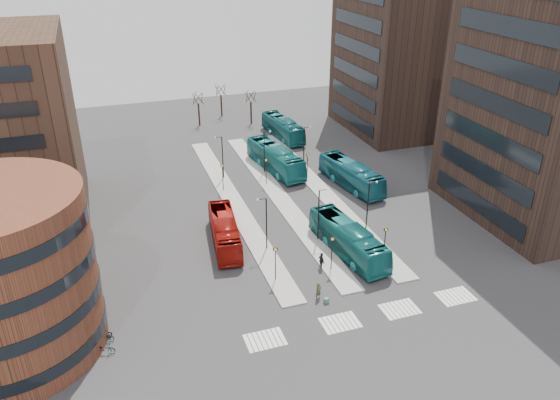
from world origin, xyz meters
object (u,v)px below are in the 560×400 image
object	(u,v)px
teal_bus_d	(283,128)
commuter_b	(321,261)
teal_bus_b	(275,158)
traveller	(318,291)
suitcase	(326,301)
bicycle_near	(104,349)
commuter_a	(238,257)
teal_bus_c	(351,175)
bicycle_far	(103,338)
bicycle_mid	(103,336)
commuter_c	(320,236)
red_bus	(224,231)
teal_bus_a	(348,239)

from	to	relation	value
teal_bus_d	commuter_b	distance (m)	39.81
teal_bus_b	traveller	xyz separation A→B (m)	(-5.89, -30.53, -0.94)
suitcase	traveller	distance (m)	1.17
bicycle_near	commuter_a	bearing A→B (deg)	-38.27
teal_bus_c	commuter_b	world-z (taller)	teal_bus_c
teal_bus_b	bicycle_near	world-z (taller)	teal_bus_b
traveller	bicycle_far	size ratio (longest dim) A/B	0.97
commuter_b	bicycle_mid	xyz separation A→B (m)	(-21.75, -4.24, -0.42)
commuter_a	commuter_b	world-z (taller)	commuter_b
teal_bus_d	commuter_c	xyz separation A→B (m)	(-7.22, -33.68, -0.91)
bicycle_near	bicycle_mid	distance (m)	1.65
teal_bus_b	bicycle_far	size ratio (longest dim) A/B	7.29
bicycle_near	bicycle_far	world-z (taller)	bicycle_near
teal_bus_c	red_bus	bearing A→B (deg)	-163.85
teal_bus_b	commuter_c	distance (m)	20.97
traveller	bicycle_far	world-z (taller)	traveller
teal_bus_a	bicycle_far	xyz separation A→B (m)	(-25.58, -6.31, -1.24)
commuter_a	bicycle_near	xyz separation A→B (m)	(-13.86, -9.56, -0.29)
bicycle_near	teal_bus_c	bearing A→B (deg)	-37.99
teal_bus_a	traveller	world-z (taller)	teal_bus_a
traveller	bicycle_near	world-z (taller)	traveller
commuter_b	commuter_c	xyz separation A→B (m)	(1.99, 5.04, -0.16)
commuter_a	red_bus	bearing A→B (deg)	-98.86
teal_bus_b	commuter_b	world-z (taller)	teal_bus_b
bicycle_mid	commuter_a	bearing A→B (deg)	-80.96
traveller	bicycle_far	distance (m)	19.52
suitcase	teal_bus_b	distance (m)	31.93
teal_bus_c	teal_bus_d	size ratio (longest dim) A/B	1.02
red_bus	commuter_a	size ratio (longest dim) A/B	7.21
red_bus	teal_bus_d	bearing A→B (deg)	67.45
teal_bus_d	traveller	size ratio (longest dim) A/B	6.88
commuter_c	red_bus	bearing A→B (deg)	-105.90
traveller	teal_bus_c	bearing A→B (deg)	38.80
traveller	commuter_a	bearing A→B (deg)	105.26
suitcase	teal_bus_c	size ratio (longest dim) A/B	0.04
teal_bus_d	bicycle_near	size ratio (longest dim) A/B	6.46
teal_bus_b	teal_bus_d	world-z (taller)	teal_bus_b
teal_bus_c	commuter_b	size ratio (longest dim) A/B	6.68
bicycle_mid	teal_bus_d	bearing A→B (deg)	-56.46
suitcase	teal_bus_b	world-z (taller)	teal_bus_b
commuter_b	commuter_a	bearing A→B (deg)	58.16
commuter_c	teal_bus_d	bearing A→B (deg)	168.68
commuter_c	bicycle_far	size ratio (longest dim) A/B	0.85
teal_bus_a	teal_bus_c	size ratio (longest dim) A/B	1.01
traveller	commuter_c	world-z (taller)	traveller
commuter_a	bicycle_mid	xyz separation A→B (m)	(-13.86, -7.91, -0.28)
commuter_c	bicycle_mid	size ratio (longest dim) A/B	0.93
suitcase	commuter_b	world-z (taller)	commuter_b
traveller	bicycle_near	distance (m)	19.56
commuter_b	commuter_c	bearing A→B (deg)	-28.45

